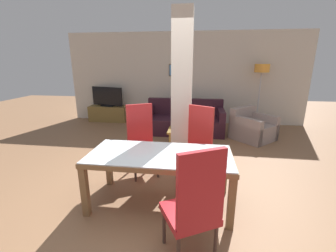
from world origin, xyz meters
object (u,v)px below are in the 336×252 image
at_px(tv_screen, 107,97).
at_px(bottle, 187,124).
at_px(floor_lamp, 261,74).
at_px(coffee_table, 183,138).
at_px(tv_stand, 108,114).
at_px(dining_chair_far_right, 197,141).
at_px(sofa, 184,121).
at_px(dining_table, 160,163).
at_px(dining_chair_far_left, 142,138).
at_px(armchair, 252,128).
at_px(dining_chair_near_right, 194,205).

bearing_deg(tv_screen, bottle, 159.15).
height_order(bottle, floor_lamp, floor_lamp).
bearing_deg(bottle, coffee_table, -121.77).
bearing_deg(tv_stand, bottle, -35.12).
relative_size(dining_chair_far_right, sofa, 0.57).
xyz_separation_m(coffee_table, tv_stand, (-2.54, 1.95, 0.04)).
bearing_deg(dining_table, dining_chair_far_left, 118.53).
bearing_deg(tv_screen, tv_stand, 104.27).
xyz_separation_m(dining_table, coffee_table, (0.16, 2.13, -0.37)).
distance_m(dining_table, tv_stand, 4.73).
bearing_deg(dining_table, dining_chair_far_right, 60.96).
bearing_deg(tv_screen, sofa, 176.02).
height_order(dining_chair_far_right, armchair, dining_chair_far_right).
height_order(armchair, bottle, armchair).
relative_size(dining_table, sofa, 0.88).
xyz_separation_m(dining_table, dining_chair_far_left, (-0.46, 0.84, 0.03)).
bearing_deg(sofa, coffee_table, 93.21).
xyz_separation_m(armchair, tv_screen, (-4.18, 1.18, 0.51)).
bearing_deg(tv_stand, dining_table, -59.70).
bearing_deg(sofa, tv_stand, -18.25).
bearing_deg(tv_stand, sofa, -18.25).
distance_m(sofa, bottle, 1.05).
bearing_deg(bottle, floor_lamp, 42.51).
height_order(tv_screen, floor_lamp, floor_lamp).
bearing_deg(bottle, dining_table, -95.86).
bearing_deg(dining_chair_far_left, sofa, -131.47).
distance_m(dining_chair_near_right, floor_lamp, 5.22).
distance_m(dining_chair_near_right, sofa, 4.14).
distance_m(dining_chair_far_left, bottle, 1.56).
height_order(armchair, tv_stand, armchair).
distance_m(coffee_table, tv_stand, 3.20).
distance_m(dining_chair_near_right, tv_stand, 5.70).
xyz_separation_m(dining_chair_far_right, sofa, (-0.36, 2.43, -0.32)).
bearing_deg(dining_chair_far_left, bottle, -144.79).
bearing_deg(tv_stand, dining_chair_far_left, -59.24).
xyz_separation_m(dining_chair_near_right, floor_lamp, (1.69, 4.85, 0.91)).
bearing_deg(dining_chair_near_right, dining_chair_far_right, 61.72).
relative_size(dining_chair_near_right, coffee_table, 1.73).
distance_m(dining_chair_far_right, floor_lamp, 3.71).
bearing_deg(armchair, bottle, -20.95).
height_order(tv_stand, tv_screen, tv_screen).
height_order(bottle, tv_stand, bottle).
bearing_deg(bottle, armchair, 22.89).
xyz_separation_m(dining_chair_far_left, armchair, (2.25, 2.06, -0.34)).
distance_m(armchair, tv_stand, 4.34).
bearing_deg(tv_screen, dining_chair_far_right, 145.44).
xyz_separation_m(sofa, armchair, (1.70, -0.36, -0.02)).
bearing_deg(dining_chair_far_left, coffee_table, -144.27).
height_order(sofa, tv_stand, sofa).
bearing_deg(coffee_table, dining_chair_far_left, -115.75).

